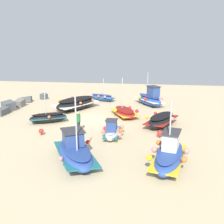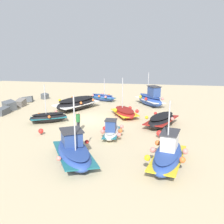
% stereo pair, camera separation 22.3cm
% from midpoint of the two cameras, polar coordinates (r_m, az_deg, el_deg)
% --- Properties ---
extents(ground_plane, '(49.43, 49.43, 0.00)m').
position_cam_midpoint_polar(ground_plane, '(23.41, -5.28, -1.74)').
color(ground_plane, '#C6B289').
extents(fishing_boat_0, '(5.71, 4.36, 1.34)m').
position_cam_midpoint_polar(fishing_boat_0, '(27.35, -7.77, 1.97)').
color(fishing_boat_0, black).
rests_on(fishing_boat_0, ground_plane).
extents(fishing_boat_1, '(4.12, 3.19, 3.72)m').
position_cam_midpoint_polar(fishing_boat_1, '(24.35, 3.14, -0.05)').
color(fishing_boat_1, maroon).
rests_on(fishing_boat_1, ground_plane).
extents(fishing_boat_2, '(4.79, 3.83, 4.08)m').
position_cam_midpoint_polar(fishing_boat_2, '(14.96, -8.26, -8.85)').
color(fishing_boat_2, '#2D4C9E').
rests_on(fishing_boat_2, ground_plane).
extents(fishing_boat_3, '(4.39, 3.13, 1.07)m').
position_cam_midpoint_polar(fishing_boat_3, '(21.67, 11.43, -1.81)').
color(fishing_boat_3, black).
rests_on(fishing_boat_3, ground_plane).
extents(fishing_boat_4, '(4.65, 3.76, 3.78)m').
position_cam_midpoint_polar(fishing_boat_4, '(29.28, 8.92, 2.99)').
color(fishing_boat_4, '#2D4C9E').
rests_on(fishing_boat_4, ground_plane).
extents(fishing_boat_5, '(2.49, 3.67, 2.87)m').
position_cam_midpoint_polar(fishing_boat_5, '(31.62, -1.99, 3.38)').
color(fishing_boat_5, '#2D4C9E').
rests_on(fishing_boat_5, ground_plane).
extents(fishing_boat_6, '(3.03, 1.59, 1.52)m').
position_cam_midpoint_polar(fishing_boat_6, '(18.64, 0.32, -4.39)').
color(fishing_boat_6, white).
rests_on(fishing_boat_6, ground_plane).
extents(fishing_boat_7, '(4.55, 2.47, 3.82)m').
position_cam_midpoint_polar(fishing_boat_7, '(14.56, 13.01, -9.54)').
color(fishing_boat_7, '#2D4C9E').
rests_on(fishing_boat_7, ground_plane).
extents(fishing_boat_8, '(2.65, 3.43, 3.42)m').
position_cam_midpoint_polar(fishing_boat_8, '(23.02, -13.95, -1.18)').
color(fishing_boat_8, black).
rests_on(fishing_boat_8, ground_plane).
extents(person_walking, '(0.32, 0.32, 1.69)m').
position_cam_midpoint_polar(person_walking, '(19.72, -7.39, -1.92)').
color(person_walking, '#2D2D38').
rests_on(person_walking, ground_plane).
extents(mooring_buoy_0, '(0.39, 0.39, 0.51)m').
position_cam_midpoint_polar(mooring_buoy_0, '(19.88, -15.53, -4.20)').
color(mooring_buoy_0, '#3F3F42').
rests_on(mooring_buoy_0, ground_plane).
extents(mooring_buoy_1, '(0.43, 0.43, 0.59)m').
position_cam_midpoint_polar(mooring_buoy_1, '(18.84, 11.03, -4.77)').
color(mooring_buoy_1, '#3F3F42').
rests_on(mooring_buoy_1, ground_plane).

